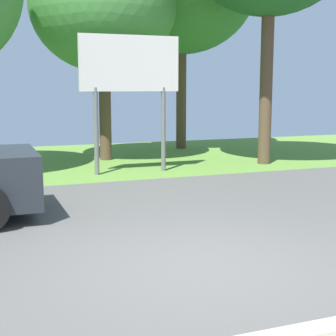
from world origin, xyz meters
TOP-DOWN VIEW (x-y plane):
  - ground_plane at (0.00, 2.95)m, footprint 40.00×22.00m
  - roadside_billboard at (1.18, 7.07)m, footprint 2.60×0.12m
  - tree_center_back at (1.15, 9.67)m, footprint 4.34×4.34m

SIDE VIEW (x-z plane):
  - ground_plane at x=0.00m, z-range -0.15..0.05m
  - roadside_billboard at x=1.18m, z-range 0.80..4.30m
  - tree_center_back at x=1.15m, z-range 1.30..7.88m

